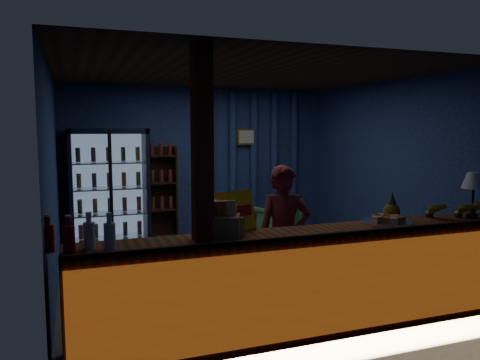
% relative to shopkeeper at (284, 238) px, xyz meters
% --- Properties ---
extents(ground, '(4.60, 4.60, 0.00)m').
position_rel_shopkeeper_xyz_m(ground, '(0.02, 1.33, -0.76)').
color(ground, '#515154').
rests_on(ground, ground).
extents(room_walls, '(4.60, 4.60, 4.60)m').
position_rel_shopkeeper_xyz_m(room_walls, '(0.02, 1.33, 0.81)').
color(room_walls, navy).
rests_on(room_walls, ground).
extents(counter, '(4.40, 0.57, 0.99)m').
position_rel_shopkeeper_xyz_m(counter, '(0.02, -0.58, -0.29)').
color(counter, brown).
rests_on(counter, ground).
extents(support_post, '(0.16, 0.16, 2.60)m').
position_rel_shopkeeper_xyz_m(support_post, '(-1.03, -0.57, 0.54)').
color(support_post, maroon).
rests_on(support_post, ground).
extents(beverage_cooler, '(1.20, 0.62, 1.90)m').
position_rel_shopkeeper_xyz_m(beverage_cooler, '(-1.53, 3.25, 0.17)').
color(beverage_cooler, black).
rests_on(beverage_cooler, ground).
extents(bottle_shelf, '(0.50, 0.28, 1.60)m').
position_rel_shopkeeper_xyz_m(bottle_shelf, '(-0.68, 3.39, 0.03)').
color(bottle_shelf, '#3A1D12').
rests_on(bottle_shelf, ground).
extents(curtain_folds, '(1.74, 0.14, 2.50)m').
position_rel_shopkeeper_xyz_m(curtain_folds, '(1.02, 3.47, 0.54)').
color(curtain_folds, navy).
rests_on(curtain_folds, room_walls).
extents(framed_picture, '(0.36, 0.04, 0.28)m').
position_rel_shopkeeper_xyz_m(framed_picture, '(0.87, 3.43, 0.99)').
color(framed_picture, gold).
rests_on(framed_picture, room_walls).
extents(shopkeeper, '(0.64, 0.52, 1.53)m').
position_rel_shopkeeper_xyz_m(shopkeeper, '(0.00, 0.00, 0.00)').
color(shopkeeper, maroon).
rests_on(shopkeeper, ground).
extents(green_chair, '(0.89, 0.90, 0.65)m').
position_rel_shopkeeper_xyz_m(green_chair, '(1.05, 2.69, -0.44)').
color(green_chair, '#51A361').
rests_on(green_chair, ground).
extents(side_table, '(0.68, 0.60, 0.62)m').
position_rel_shopkeeper_xyz_m(side_table, '(1.00, 2.72, -0.50)').
color(side_table, '#3A1D12').
rests_on(side_table, ground).
extents(yellow_sign, '(0.48, 0.26, 0.38)m').
position_rel_shopkeeper_xyz_m(yellow_sign, '(-0.67, -0.35, 0.38)').
color(yellow_sign, yellow).
rests_on(yellow_sign, counter).
extents(soda_bottles, '(0.55, 0.17, 0.29)m').
position_rel_shopkeeper_xyz_m(soda_bottles, '(-2.03, -0.57, 0.31)').
color(soda_bottles, '#AF0B0E').
rests_on(soda_bottles, counter).
extents(snack_box_left, '(0.39, 0.36, 0.33)m').
position_rel_shopkeeper_xyz_m(snack_box_left, '(-0.86, -0.55, 0.30)').
color(snack_box_left, '#A98552').
rests_on(snack_box_left, counter).
extents(snack_box_centre, '(0.31, 0.27, 0.29)m').
position_rel_shopkeeper_xyz_m(snack_box_centre, '(-0.81, -0.50, 0.29)').
color(snack_box_centre, '#A98552').
rests_on(snack_box_centre, counter).
extents(pastry_tray, '(0.50, 0.50, 0.08)m').
position_rel_shopkeeper_xyz_m(pastry_tray, '(0.89, -0.51, 0.22)').
color(pastry_tray, silver).
rests_on(pastry_tray, counter).
extents(banana_bunches, '(1.16, 0.32, 0.19)m').
position_rel_shopkeeper_xyz_m(banana_bunches, '(1.97, -0.49, 0.28)').
color(banana_bunches, gold).
rests_on(banana_bunches, counter).
extents(table_lamp, '(0.25, 0.25, 0.49)m').
position_rel_shopkeeper_xyz_m(table_lamp, '(1.96, -0.55, 0.57)').
color(table_lamp, black).
rests_on(table_lamp, counter).
extents(pineapple, '(0.17, 0.17, 0.30)m').
position_rel_shopkeeper_xyz_m(pineapple, '(1.05, -0.38, 0.31)').
color(pineapple, olive).
rests_on(pineapple, counter).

